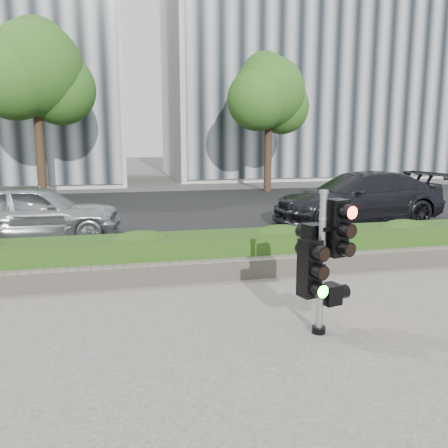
% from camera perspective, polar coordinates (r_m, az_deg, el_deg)
% --- Properties ---
extents(ground, '(120.00, 120.00, 0.00)m').
position_cam_1_polar(ground, '(6.74, 1.82, -11.52)').
color(ground, '#51514C').
rests_on(ground, ground).
extents(sidewalk, '(16.00, 11.00, 0.03)m').
position_cam_1_polar(sidewalk, '(4.62, 10.42, -22.44)').
color(sidewalk, '#9E9389').
rests_on(sidewalk, ground).
extents(road, '(60.00, 13.00, 0.02)m').
position_cam_1_polar(road, '(16.32, -7.19, 1.40)').
color(road, black).
rests_on(road, ground).
extents(curb, '(60.00, 0.25, 0.12)m').
position_cam_1_polar(curb, '(9.65, -2.98, -4.40)').
color(curb, gray).
rests_on(curb, ground).
extents(stone_wall, '(12.00, 0.32, 0.34)m').
position_cam_1_polar(stone_wall, '(8.43, -1.49, -5.58)').
color(stone_wall, gray).
rests_on(stone_wall, sidewalk).
extents(hedge, '(12.00, 1.00, 0.68)m').
position_cam_1_polar(hedge, '(9.00, -2.33, -3.43)').
color(hedge, '#3E7423').
rests_on(hedge, sidewalk).
extents(building_right, '(18.00, 10.00, 12.00)m').
position_cam_1_polar(building_right, '(33.69, 9.42, 16.09)').
color(building_right, '#B7B7B2').
rests_on(building_right, ground).
extents(tree_left, '(4.61, 4.03, 7.34)m').
position_cam_1_polar(tree_left, '(20.97, -21.82, 16.53)').
color(tree_left, black).
rests_on(tree_left, ground).
extents(tree_right, '(4.10, 3.58, 6.53)m').
position_cam_1_polar(tree_right, '(22.82, 5.34, 15.20)').
color(tree_right, black).
rests_on(tree_right, ground).
extents(traffic_signal, '(0.67, 0.56, 1.85)m').
position_cam_1_polar(traffic_signal, '(6.10, 11.66, -3.69)').
color(traffic_signal, black).
rests_on(traffic_signal, sidewalk).
extents(car_silver, '(4.18, 1.72, 1.42)m').
position_cam_1_polar(car_silver, '(12.52, -21.97, 1.38)').
color(car_silver, '#A4A7AB').
rests_on(car_silver, road).
extents(car_dark, '(5.38, 2.59, 1.51)m').
position_cam_1_polar(car_dark, '(14.60, 15.86, 3.09)').
color(car_dark, black).
rests_on(car_dark, road).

